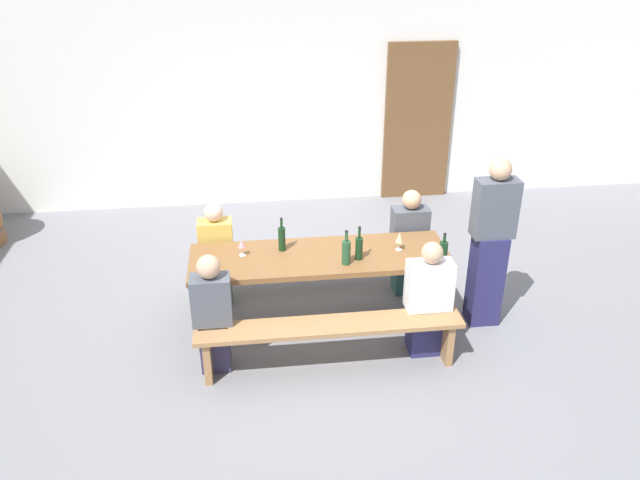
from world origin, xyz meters
The scene contains 17 objects.
ground_plane centered at (0.00, 0.00, 0.00)m, with size 24.00×24.00×0.00m, color slate.
back_wall centered at (0.00, 3.15, 1.60)m, with size 14.00×0.20×3.20m, color silver.
wooden_door centered at (1.69, 3.01, 1.05)m, with size 0.90×0.06×2.10m, color brown.
tasting_table centered at (0.00, 0.00, 0.67)m, with size 2.35×0.73×0.75m.
bench_near centered at (0.00, -0.67, 0.36)m, with size 2.25×0.30×0.45m.
bench_far centered at (0.00, 0.67, 0.36)m, with size 2.25×0.30×0.45m.
wine_bottle_0 centered at (0.33, -0.12, 0.86)m, with size 0.07×0.07×0.32m.
wine_bottle_1 centered at (-0.33, 0.13, 0.87)m, with size 0.07×0.07×0.32m.
wine_bottle_2 centered at (0.21, -0.19, 0.87)m, with size 0.08×0.08×0.32m.
wine_bottle_3 centered at (1.05, -0.29, 0.86)m, with size 0.07×0.07×0.29m.
wine_glass_0 centered at (0.73, 0.01, 0.87)m, with size 0.07×0.07×0.18m.
wine_glass_1 centered at (-0.70, 0.08, 0.86)m, with size 0.06×0.06×0.16m.
seated_guest_near_0 centered at (-0.97, -0.52, 0.52)m, with size 0.33×0.24×1.08m.
seated_guest_near_1 centered at (0.88, -0.52, 0.50)m, with size 0.39×0.24×1.08m.
seated_guest_far_0 centered at (-0.95, 0.52, 0.51)m, with size 0.33×0.24×1.09m.
seated_guest_far_1 centered at (0.97, 0.52, 0.53)m, with size 0.36×0.24×1.12m.
standing_host centered at (1.55, -0.12, 0.80)m, with size 0.38×0.24×1.64m.
Camera 1 is at (-0.62, -5.02, 3.45)m, focal length 35.59 mm.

